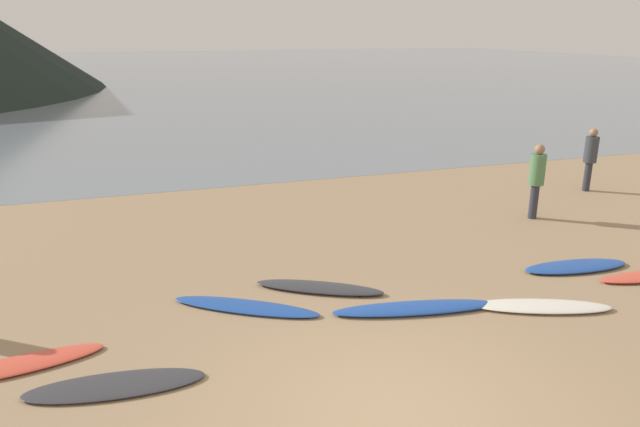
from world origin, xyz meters
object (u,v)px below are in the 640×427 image
at_px(surfboard_0, 21,364).
at_px(surfboard_2, 246,307).
at_px(surfboard_4, 415,308).
at_px(surfboard_3, 319,287).
at_px(person_2, 591,154).
at_px(person_0, 537,175).
at_px(surfboard_5, 542,306).
at_px(surfboard_6, 576,266).
at_px(surfboard_1, 115,385).

relative_size(surfboard_0, surfboard_2, 0.85).
height_order(surfboard_2, surfboard_4, surfboard_4).
height_order(surfboard_3, person_2, person_2).
bearing_deg(person_0, surfboard_4, 44.61).
distance_m(surfboard_5, person_0, 4.80).
bearing_deg(person_0, surfboard_6, 76.56).
xyz_separation_m(surfboard_1, surfboard_4, (4.33, 0.65, 0.02)).
height_order(surfboard_0, surfboard_3, surfboard_3).
bearing_deg(surfboard_3, surfboard_1, -120.38).
bearing_deg(surfboard_5, surfboard_2, -177.92).
relative_size(surfboard_2, person_0, 1.39).
bearing_deg(surfboard_5, surfboard_0, -165.35).
relative_size(surfboard_6, person_2, 1.20).
distance_m(surfboard_0, surfboard_5, 7.38).
distance_m(surfboard_0, person_2, 13.77).
distance_m(surfboard_2, surfboard_4, 2.59).
bearing_deg(person_2, surfboard_6, -144.42).
xyz_separation_m(surfboard_4, surfboard_6, (3.49, 0.56, -0.00)).
relative_size(surfboard_2, surfboard_3, 1.11).
bearing_deg(surfboard_3, surfboard_5, 0.46).
relative_size(surfboard_0, surfboard_3, 0.94).
bearing_deg(surfboard_1, surfboard_3, 35.29).
distance_m(surfboard_6, person_2, 5.89).
relative_size(surfboard_0, surfboard_6, 1.01).
height_order(surfboard_4, person_2, person_2).
relative_size(surfboard_5, person_2, 1.28).
bearing_deg(surfboard_3, surfboard_0, -137.55).
xyz_separation_m(surfboard_0, surfboard_4, (5.47, -0.20, 0.01)).
bearing_deg(surfboard_6, surfboard_3, 178.54).
bearing_deg(surfboard_4, surfboard_2, 170.90).
relative_size(surfboard_4, surfboard_5, 1.21).
distance_m(surfboard_4, surfboard_5, 1.96).
xyz_separation_m(surfboard_0, surfboard_5, (7.35, -0.75, 0.01)).
bearing_deg(surfboard_5, person_0, 74.67).
distance_m(surfboard_1, surfboard_2, 2.44).
bearing_deg(person_2, surfboard_2, -169.52).
relative_size(surfboard_4, person_0, 1.52).
relative_size(surfboard_0, surfboard_4, 0.78).
xyz_separation_m(surfboard_2, surfboard_4, (2.43, -0.88, 0.01)).
height_order(surfboard_1, surfboard_6, surfboard_6).
bearing_deg(surfboard_6, surfboard_5, -139.51).
xyz_separation_m(surfboard_4, surfboard_5, (1.88, -0.55, -0.01)).
relative_size(surfboard_0, surfboard_5, 0.94).
bearing_deg(surfboard_1, surfboard_6, 14.42).
bearing_deg(surfboard_6, surfboard_1, -165.29).
xyz_separation_m(surfboard_2, surfboard_5, (4.31, -1.43, 0.01)).
distance_m(surfboard_1, surfboard_4, 4.38).
distance_m(surfboard_0, surfboard_3, 4.42).
relative_size(surfboard_3, person_0, 1.26).
relative_size(surfboard_3, surfboard_4, 0.83).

